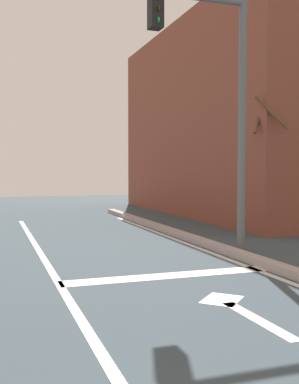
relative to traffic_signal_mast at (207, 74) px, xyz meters
The scene contains 6 objects.
lane_line_center 5.42m from the traffic_signal_mast, 137.90° to the right, with size 0.12×20.00×0.01m, color silver.
stop_bar 4.05m from the traffic_signal_mast, 132.72° to the right, with size 3.38×0.40×0.01m, color silver.
lane_arrow_stem 5.32m from the traffic_signal_mast, 107.66° to the right, with size 0.16×1.40×0.01m, color silver.
lane_arrow_head 4.75m from the traffic_signal_mast, 112.27° to the right, with size 0.56×0.44×0.01m, color silver.
traffic_signal_mast is the anchor object (origin of this frame).
roadside_tree 3.62m from the traffic_signal_mast, 33.31° to the left, with size 1.01×1.01×3.64m.
Camera 1 is at (-0.93, 0.53, 1.67)m, focal length 43.73 mm.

